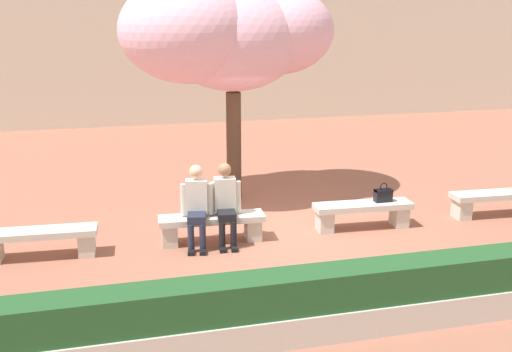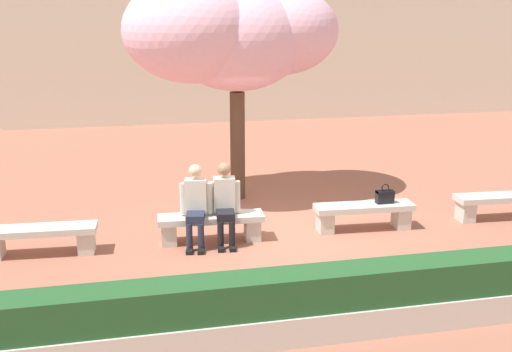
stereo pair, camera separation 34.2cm
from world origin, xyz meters
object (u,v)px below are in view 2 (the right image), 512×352
(stone_bench_near_east, at_px, (501,203))
(person_seated_left, at_px, (196,202))
(stone_bench_near_west, at_px, (211,224))
(cherry_tree_main, at_px, (232,34))
(handbag, at_px, (385,196))
(stone_bench_west_end, at_px, (40,236))
(stone_bench_center, at_px, (364,213))
(person_seated_right, at_px, (225,200))

(stone_bench_near_east, distance_m, person_seated_left, 5.49)
(stone_bench_near_west, distance_m, cherry_tree_main, 3.72)
(person_seated_left, relative_size, handbag, 3.81)
(stone_bench_west_end, bearing_deg, cherry_tree_main, 33.18)
(stone_bench_near_west, bearing_deg, cherry_tree_main, 71.08)
(handbag, bearing_deg, person_seated_left, -179.21)
(stone_bench_center, relative_size, person_seated_right, 1.33)
(person_seated_left, height_order, cherry_tree_main, cherry_tree_main)
(stone_bench_near_west, xyz_separation_m, stone_bench_center, (2.62, 0.00, 0.00))
(stone_bench_west_end, relative_size, person_seated_right, 1.33)
(stone_bench_west_end, distance_m, stone_bench_near_east, 7.85)
(person_seated_left, bearing_deg, person_seated_right, -0.10)
(stone_bench_near_west, relative_size, person_seated_right, 1.33)
(stone_bench_west_end, relative_size, handbag, 5.05)
(stone_bench_near_west, xyz_separation_m, handbag, (2.98, -0.01, 0.28))
(stone_bench_near_west, bearing_deg, person_seated_right, -13.50)
(person_seated_left, bearing_deg, stone_bench_near_east, 0.55)
(stone_bench_near_west, bearing_deg, handbag, -0.15)
(person_seated_right, distance_m, handbag, 2.76)
(stone_bench_west_end, bearing_deg, person_seated_left, -1.26)
(person_seated_left, distance_m, cherry_tree_main, 3.51)
(stone_bench_west_end, distance_m, stone_bench_near_west, 2.62)
(person_seated_left, bearing_deg, cherry_tree_main, 66.15)
(person_seated_right, bearing_deg, stone_bench_center, 1.27)
(stone_bench_center, distance_m, stone_bench_near_east, 2.62)
(stone_bench_center, height_order, person_seated_right, person_seated_right)
(stone_bench_center, distance_m, handbag, 0.46)
(stone_bench_center, xyz_separation_m, person_seated_right, (-2.40, -0.05, 0.40))
(stone_bench_near_west, height_order, cherry_tree_main, cherry_tree_main)
(stone_bench_near_west, height_order, person_seated_right, person_seated_right)
(person_seated_left, bearing_deg, stone_bench_west_end, 178.74)
(cherry_tree_main, bearing_deg, stone_bench_near_east, -26.22)
(stone_bench_near_west, xyz_separation_m, person_seated_right, (0.22, -0.05, 0.40))
(stone_bench_center, bearing_deg, stone_bench_near_west, 180.00)
(cherry_tree_main, bearing_deg, person_seated_left, -113.85)
(stone_bench_center, xyz_separation_m, handbag, (0.36, -0.01, 0.28))
(person_seated_left, distance_m, handbag, 3.22)
(cherry_tree_main, bearing_deg, stone_bench_west_end, -146.82)
(person_seated_left, bearing_deg, stone_bench_near_west, 12.20)
(person_seated_right, distance_m, cherry_tree_main, 3.41)
(stone_bench_west_end, relative_size, stone_bench_near_east, 1.00)
(cherry_tree_main, bearing_deg, handbag, -44.88)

